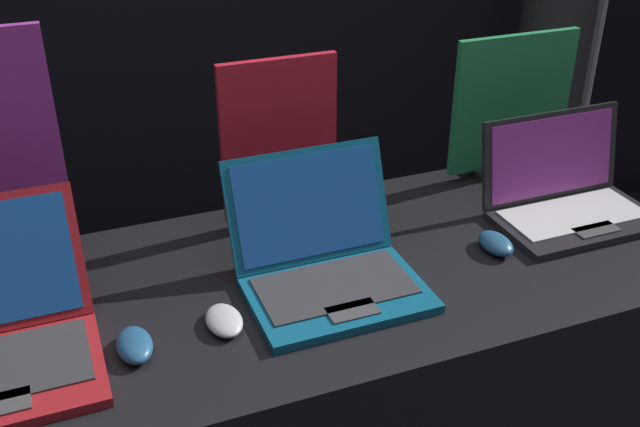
# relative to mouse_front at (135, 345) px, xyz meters

# --- Properties ---
(display_counter) EXTENTS (1.80, 0.73, 0.90)m
(display_counter) POSITION_rel_mouse_front_xyz_m (0.41, 0.13, -0.47)
(display_counter) COLOR black
(display_counter) RESTS_ON ground_plane
(mouse_front) EXTENTS (0.07, 0.11, 0.04)m
(mouse_front) POSITION_rel_mouse_front_xyz_m (0.00, 0.00, 0.00)
(mouse_front) COLOR navy
(mouse_front) RESTS_ON display_counter
(laptop_middle) EXTENTS (0.37, 0.35, 0.26)m
(laptop_middle) POSITION_rel_mouse_front_xyz_m (0.43, 0.09, 0.04)
(laptop_middle) COLOR #0F5170
(laptop_middle) RESTS_ON display_counter
(mouse_middle) EXTENTS (0.07, 0.11, 0.03)m
(mouse_middle) POSITION_rel_mouse_front_xyz_m (0.18, 0.02, -0.00)
(mouse_middle) COLOR #B2B2B7
(mouse_middle) RESTS_ON display_counter
(promo_stand_middle) EXTENTS (0.28, 0.07, 0.41)m
(promo_stand_middle) POSITION_rel_mouse_front_xyz_m (0.43, 0.39, 0.18)
(promo_stand_middle) COLOR black
(promo_stand_middle) RESTS_ON display_counter
(laptop_back) EXTENTS (0.40, 0.27, 0.24)m
(laptop_back) POSITION_rel_mouse_front_xyz_m (1.10, 0.15, 0.04)
(laptop_back) COLOR black
(laptop_back) RESTS_ON display_counter
(mouse_back) EXTENTS (0.07, 0.11, 0.04)m
(mouse_back) POSITION_rel_mouse_front_xyz_m (0.84, 0.06, 0.00)
(mouse_back) COLOR navy
(mouse_back) RESTS_ON display_counter
(promo_stand_back) EXTENTS (0.36, 0.07, 0.39)m
(promo_stand_back) POSITION_rel_mouse_front_xyz_m (1.10, 0.42, 0.17)
(promo_stand_back) COLOR black
(promo_stand_back) RESTS_ON display_counter
(person_bystander) EXTENTS (0.31, 0.31, 1.61)m
(person_bystander) POSITION_rel_mouse_front_xyz_m (1.79, 1.12, -0.08)
(person_bystander) COLOR #282833
(person_bystander) RESTS_ON ground_plane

